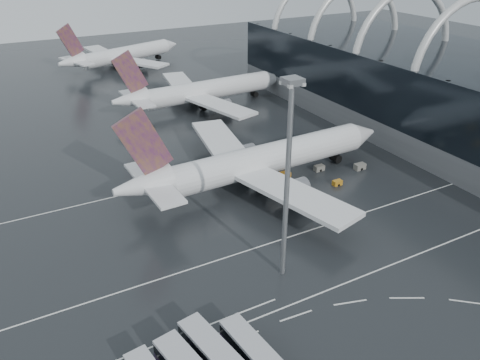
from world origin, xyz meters
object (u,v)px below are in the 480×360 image
airliner_gate_b (201,92)px  gse_cart_belly_d (360,166)px  airliner_gate_c (121,55)px  gse_cart_belly_b (319,168)px  floodlight_mast (288,160)px  gse_cart_belly_e (285,175)px  airliner_main (257,162)px  bus_row_near_d (259,358)px  bus_row_near_c (219,359)px  gse_cart_belly_a (337,183)px

airliner_gate_b → gse_cart_belly_d: (13.67, -54.78, -4.15)m
airliner_gate_c → gse_cart_belly_b: (13.41, -108.67, -4.13)m
floodlight_mast → gse_cart_belly_e: bearing=56.4°
airliner_main → bus_row_near_d: size_ratio=4.72×
gse_cart_belly_b → gse_cart_belly_d: size_ratio=0.91×
bus_row_near_d → gse_cart_belly_d: (46.71, 35.71, -1.06)m
airliner_main → airliner_gate_c: size_ratio=1.18×
floodlight_mast → gse_cart_belly_d: floodlight_mast is taller
bus_row_near_c → bus_row_near_d: (4.24, -2.03, -0.09)m
gse_cart_belly_e → bus_row_near_d: bearing=-126.6°
airliner_main → gse_cart_belly_e: 8.03m
gse_cart_belly_a → gse_cart_belly_e: bearing=135.4°
bus_row_near_c → gse_cart_belly_d: size_ratio=5.60×
bus_row_near_c → gse_cart_belly_d: bearing=-66.3°
airliner_main → bus_row_near_c: (-27.38, -38.23, -3.39)m
floodlight_mast → bus_row_near_d: bearing=-131.8°
gse_cart_belly_d → gse_cart_belly_e: 17.49m
airliner_main → airliner_gate_b: size_ratio=1.11×
airliner_gate_c → gse_cart_belly_e: airliner_gate_c is taller
gse_cart_belly_b → airliner_main: bearing=177.0°
bus_row_near_d → gse_cart_belly_d: bus_row_near_d is taller
bus_row_near_d → gse_cart_belly_d: size_ratio=5.30×
gse_cart_belly_d → airliner_gate_c: bearing=100.9°
airliner_gate_c → gse_cart_belly_e: (4.75, -108.08, -4.07)m
bus_row_near_c → gse_cart_belly_b: size_ratio=6.18×
gse_cart_belly_b → gse_cart_belly_d: gse_cart_belly_d is taller
airliner_gate_c → gse_cart_belly_a: (12.66, -115.89, -4.21)m
bus_row_near_c → bus_row_near_d: bus_row_near_c is taller
bus_row_near_c → floodlight_mast: floodlight_mast is taller
floodlight_mast → gse_cart_belly_d: (34.45, 22.00, -18.45)m
airliner_gate_c → gse_cart_belly_d: bearing=-98.2°
bus_row_near_c → gse_cart_belly_a: 51.67m
airliner_gate_b → gse_cart_belly_b: bearing=-86.8°
airliner_gate_b → floodlight_mast: size_ratio=1.83×
airliner_gate_c → gse_cart_belly_e: size_ratio=21.12×
airliner_gate_b → floodlight_mast: bearing=-107.9°
airliner_gate_b → bus_row_near_d: airliner_gate_b is taller
airliner_gate_c → gse_cart_belly_d: 114.56m
floodlight_mast → gse_cart_belly_e: (17.51, 26.33, -18.45)m
airliner_gate_c → gse_cart_belly_d: size_ratio=21.09×
bus_row_near_c → bus_row_near_d: size_ratio=1.06×
bus_row_near_d → floodlight_mast: floodlight_mast is taller
airliner_gate_b → airliner_gate_c: airliner_gate_b is taller
airliner_gate_b → gse_cart_belly_b: airliner_gate_b is taller
airliner_main → gse_cart_belly_b: airliner_main is taller
gse_cart_belly_b → airliner_gate_b: bearing=96.0°
gse_cart_belly_e → airliner_gate_b: bearing=86.3°
airliner_gate_c → floodlight_mast: floodlight_mast is taller
gse_cart_belly_d → gse_cart_belly_e: gse_cart_belly_d is taller
bus_row_near_c → gse_cart_belly_d: bus_row_near_c is taller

